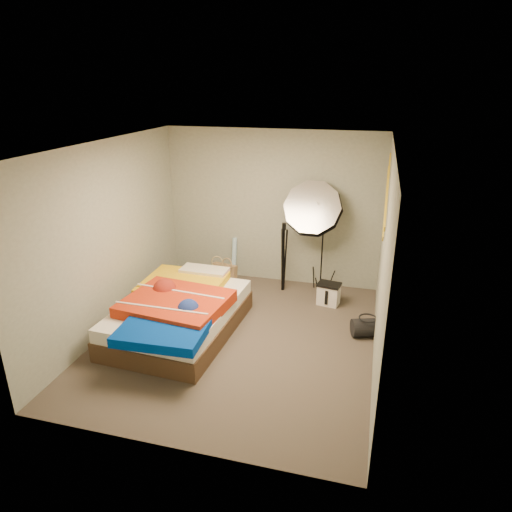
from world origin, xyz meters
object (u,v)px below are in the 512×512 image
(duffel_bag, at_px, (367,328))
(photo_umbrella, at_px, (313,210))
(camera_tripod, at_px, (283,252))
(wrapping_roll, at_px, (234,258))
(camera_case, at_px, (329,295))
(bed, at_px, (179,312))
(tote_bag, at_px, (224,276))

(duffel_bag, distance_m, photo_umbrella, 1.95)
(duffel_bag, bearing_deg, camera_tripod, 123.09)
(wrapping_roll, height_order, duffel_bag, wrapping_roll)
(wrapping_roll, relative_size, camera_case, 2.24)
(photo_umbrella, distance_m, camera_tripod, 0.83)
(camera_case, xyz_separation_m, duffel_bag, (0.60, -0.80, -0.03))
(wrapping_roll, xyz_separation_m, photo_umbrella, (1.34, -0.21, 1.01))
(bed, relative_size, camera_tripod, 1.96)
(camera_case, height_order, camera_tripod, camera_tripod)
(wrapping_roll, distance_m, photo_umbrella, 1.69)
(tote_bag, bearing_deg, wrapping_roll, 98.51)
(tote_bag, xyz_separation_m, bed, (-0.13, -1.49, 0.09))
(tote_bag, distance_m, camera_tripod, 1.05)
(camera_case, height_order, duffel_bag, camera_case)
(tote_bag, height_order, camera_tripod, camera_tripod)
(tote_bag, relative_size, camera_case, 1.31)
(bed, bearing_deg, tote_bag, 84.90)
(bed, height_order, photo_umbrella, photo_umbrella)
(tote_bag, height_order, bed, bed)
(tote_bag, bearing_deg, camera_case, 6.75)
(duffel_bag, bearing_deg, photo_umbrella, 110.81)
(duffel_bag, xyz_separation_m, bed, (-2.44, -0.55, 0.17))
(wrapping_roll, relative_size, camera_tripod, 0.62)
(bed, distance_m, photo_umbrella, 2.52)
(camera_case, relative_size, camera_tripod, 0.28)
(tote_bag, relative_size, wrapping_roll, 0.58)
(bed, distance_m, camera_tripod, 2.01)
(photo_umbrella, bearing_deg, camera_case, -48.12)
(tote_bag, height_order, duffel_bag, tote_bag)
(camera_case, distance_m, duffel_bag, 1.00)
(duffel_bag, xyz_separation_m, camera_tripod, (-1.37, 1.12, 0.53))
(photo_umbrella, bearing_deg, camera_tripod, -171.01)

